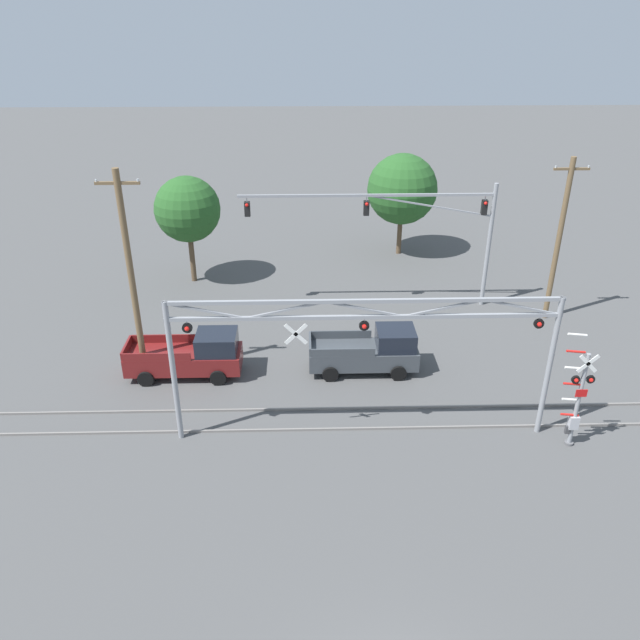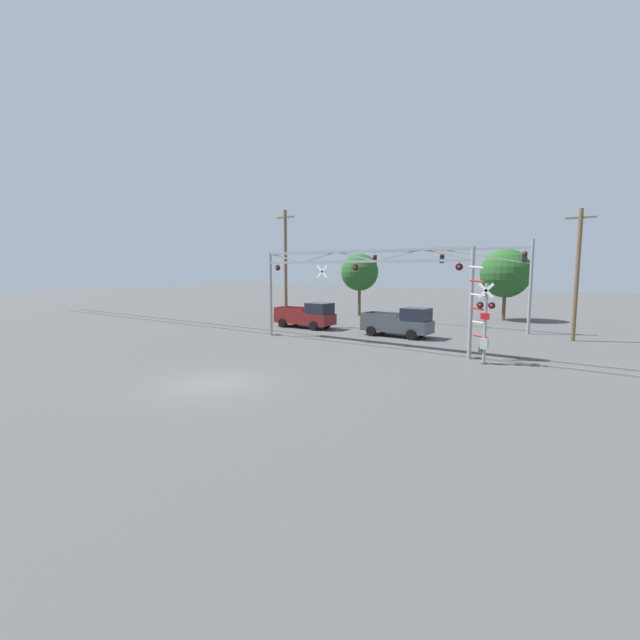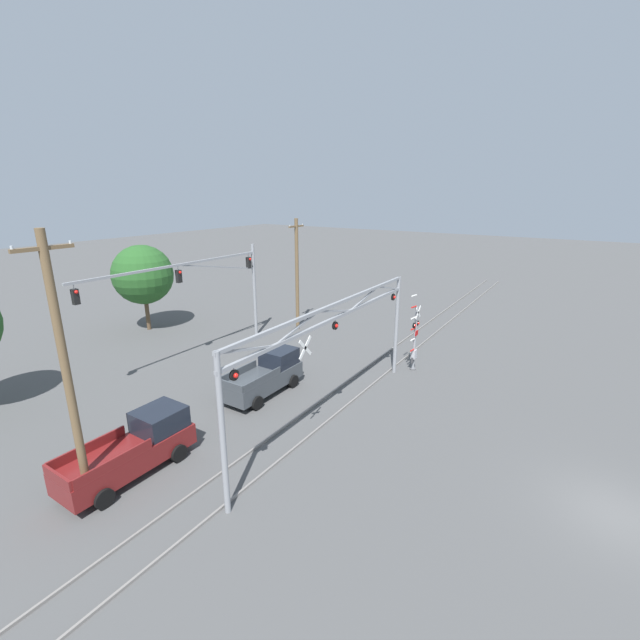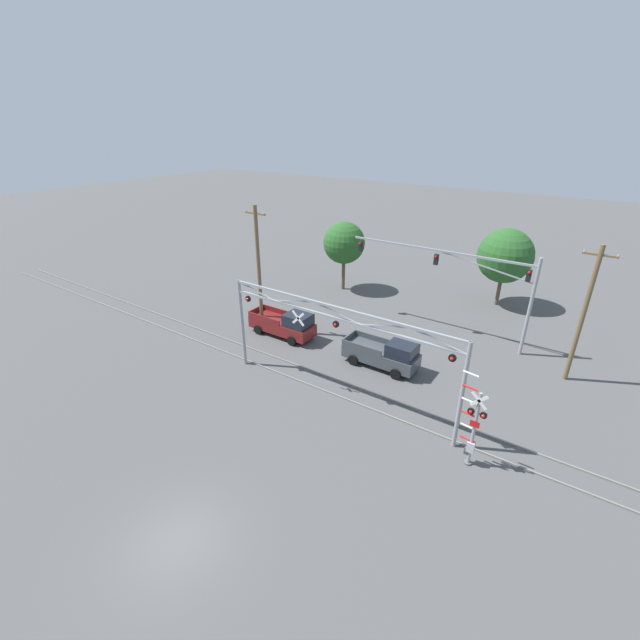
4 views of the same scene
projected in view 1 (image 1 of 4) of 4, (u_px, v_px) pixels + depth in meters
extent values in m
cube|color=gray|center=(360.00, 429.00, 25.38)|extent=(80.00, 0.08, 0.10)
cube|color=gray|center=(357.00, 408.00, 26.66)|extent=(80.00, 0.08, 0.10)
cylinder|color=gray|center=(173.00, 373.00, 23.61)|extent=(0.21, 0.21, 6.01)
cylinder|color=gray|center=(549.00, 368.00, 23.95)|extent=(0.21, 0.21, 6.01)
cube|color=gray|center=(365.00, 317.00, 22.74)|extent=(14.60, 0.14, 0.14)
cube|color=gray|center=(365.00, 301.00, 22.44)|extent=(14.60, 0.14, 0.14)
cube|color=gray|center=(206.00, 311.00, 22.45)|extent=(2.89, 0.08, 0.72)
cube|color=gray|center=(286.00, 310.00, 22.52)|extent=(2.89, 0.08, 0.72)
cube|color=gray|center=(365.00, 309.00, 22.59)|extent=(2.89, 0.08, 0.72)
cube|color=gray|center=(444.00, 308.00, 22.66)|extent=(2.89, 0.08, 0.72)
cube|color=gray|center=(522.00, 307.00, 22.73)|extent=(2.89, 0.08, 0.72)
cylinder|color=black|center=(187.00, 328.00, 22.75)|extent=(0.38, 0.10, 0.38)
sphere|color=red|center=(187.00, 329.00, 22.68)|extent=(0.18, 0.18, 0.18)
cylinder|color=gray|center=(187.00, 322.00, 22.64)|extent=(0.04, 0.04, 0.10)
cylinder|color=black|center=(364.00, 326.00, 22.90)|extent=(0.38, 0.10, 0.38)
sphere|color=red|center=(364.00, 327.00, 22.84)|extent=(0.18, 0.18, 0.18)
cylinder|color=gray|center=(364.00, 320.00, 22.79)|extent=(0.04, 0.04, 0.10)
cylinder|color=black|center=(539.00, 324.00, 23.05)|extent=(0.38, 0.10, 0.38)
sphere|color=red|center=(539.00, 324.00, 22.99)|extent=(0.18, 0.18, 0.18)
cylinder|color=gray|center=(540.00, 318.00, 22.95)|extent=(0.04, 0.04, 0.10)
cube|color=white|center=(296.00, 334.00, 22.87)|extent=(0.88, 0.03, 0.88)
cube|color=white|center=(296.00, 334.00, 22.87)|extent=(0.88, 0.03, 0.88)
cylinder|color=black|center=(296.00, 334.00, 22.85)|extent=(0.04, 0.04, 0.02)
cylinder|color=gray|center=(578.00, 401.00, 23.66)|extent=(0.16, 0.16, 4.10)
cylinder|color=#59595B|center=(569.00, 443.00, 24.57)|extent=(0.35, 0.35, 0.10)
cube|color=white|center=(588.00, 364.00, 22.79)|extent=(0.78, 0.03, 0.78)
cube|color=white|center=(588.00, 364.00, 22.79)|extent=(0.78, 0.03, 0.78)
cylinder|color=black|center=(589.00, 364.00, 22.77)|extent=(0.04, 0.04, 0.02)
cylinder|color=black|center=(576.00, 380.00, 23.22)|extent=(0.32, 0.09, 0.32)
sphere|color=red|center=(576.00, 380.00, 23.17)|extent=(0.16, 0.16, 0.16)
cylinder|color=black|center=(591.00, 379.00, 23.23)|extent=(0.32, 0.09, 0.32)
sphere|color=red|center=(591.00, 380.00, 23.18)|extent=(0.16, 0.16, 0.16)
cube|color=gray|center=(583.00, 379.00, 23.23)|extent=(0.64, 0.06, 0.06)
cube|color=red|center=(581.00, 393.00, 23.39)|extent=(0.44, 0.02, 0.32)
cube|color=#B2B2B7|center=(573.00, 422.00, 24.12)|extent=(0.36, 0.28, 0.56)
cylinder|color=red|center=(570.00, 415.00, 23.95)|extent=(0.71, 0.09, 0.16)
cylinder|color=white|center=(571.00, 400.00, 23.63)|extent=(0.71, 0.09, 0.16)
cylinder|color=red|center=(573.00, 384.00, 23.31)|extent=(0.71, 0.09, 0.16)
cylinder|color=white|center=(574.00, 368.00, 22.99)|extent=(0.71, 0.09, 0.16)
cylinder|color=red|center=(576.00, 352.00, 22.67)|extent=(0.71, 0.09, 0.16)
cylinder|color=white|center=(578.00, 335.00, 22.34)|extent=(0.71, 0.09, 0.16)
cube|color=#3F3F42|center=(568.00, 429.00, 24.27)|extent=(0.24, 0.12, 0.36)
cylinder|color=gray|center=(488.00, 246.00, 34.34)|extent=(0.24, 0.24, 7.05)
cube|color=gray|center=(367.00, 195.00, 32.85)|extent=(13.66, 0.14, 0.14)
cube|color=gray|center=(430.00, 206.00, 33.20)|extent=(6.84, 0.08, 1.28)
cylinder|color=gray|center=(247.00, 199.00, 32.76)|extent=(0.04, 0.04, 0.30)
cube|color=black|center=(247.00, 209.00, 33.01)|extent=(0.30, 0.26, 0.78)
sphere|color=red|center=(247.00, 205.00, 32.74)|extent=(0.18, 0.18, 0.18)
cylinder|color=gray|center=(367.00, 198.00, 32.92)|extent=(0.04, 0.04, 0.30)
cube|color=black|center=(366.00, 208.00, 33.16)|extent=(0.30, 0.26, 0.78)
sphere|color=red|center=(367.00, 204.00, 32.89)|extent=(0.18, 0.18, 0.18)
cylinder|color=gray|center=(486.00, 197.00, 33.07)|extent=(0.04, 0.04, 0.30)
cube|color=black|center=(484.00, 207.00, 33.31)|extent=(0.30, 0.26, 0.78)
sphere|color=red|center=(486.00, 203.00, 33.05)|extent=(0.18, 0.18, 0.18)
cube|color=#3D4247|center=(363.00, 355.00, 29.16)|extent=(5.04, 1.81, 0.88)
cube|color=black|center=(396.00, 338.00, 28.79)|extent=(1.76, 1.67, 0.90)
cube|color=#3D4247|center=(343.00, 353.00, 28.07)|extent=(2.88, 0.08, 0.40)
cube|color=#3D4247|center=(341.00, 335.00, 29.61)|extent=(2.88, 0.08, 0.40)
cube|color=#3D4247|center=(310.00, 344.00, 28.81)|extent=(0.10, 1.73, 0.40)
cylinder|color=black|center=(398.00, 373.00, 28.58)|extent=(0.73, 0.24, 0.73)
cylinder|color=black|center=(393.00, 353.00, 30.21)|extent=(0.73, 0.24, 0.73)
cylinder|color=black|center=(330.00, 374.00, 28.51)|extent=(0.73, 0.24, 0.73)
cylinder|color=black|center=(329.00, 354.00, 30.14)|extent=(0.73, 0.24, 0.73)
cube|color=maroon|center=(184.00, 359.00, 28.81)|extent=(5.26, 1.81, 0.88)
cube|color=black|center=(217.00, 342.00, 28.44)|extent=(1.84, 1.67, 0.90)
cube|color=maroon|center=(157.00, 357.00, 27.72)|extent=(3.02, 0.08, 0.40)
cube|color=maroon|center=(164.00, 339.00, 29.26)|extent=(3.02, 0.08, 0.40)
cube|color=maroon|center=(126.00, 348.00, 28.46)|extent=(0.10, 1.73, 0.40)
cylinder|color=black|center=(218.00, 378.00, 28.23)|extent=(0.73, 0.24, 0.73)
cylinder|color=black|center=(223.00, 357.00, 29.87)|extent=(0.73, 0.24, 0.73)
cylinder|color=black|center=(146.00, 379.00, 28.16)|extent=(0.73, 0.24, 0.73)
cylinder|color=black|center=(154.00, 358.00, 29.79)|extent=(0.73, 0.24, 0.73)
cylinder|color=brown|center=(132.00, 281.00, 26.70)|extent=(0.28, 0.28, 9.73)
cube|color=brown|center=(117.00, 183.00, 24.75)|extent=(1.80, 0.12, 0.12)
cylinder|color=silver|center=(96.00, 181.00, 24.69)|extent=(0.08, 0.08, 0.12)
cylinder|color=silver|center=(138.00, 180.00, 24.73)|extent=(0.08, 0.08, 0.12)
cylinder|color=brown|center=(558.00, 242.00, 32.44)|extent=(0.28, 0.28, 8.80)
cube|color=brown|center=(572.00, 169.00, 30.71)|extent=(1.80, 0.12, 0.12)
cylinder|color=silver|center=(556.00, 167.00, 30.65)|extent=(0.08, 0.08, 0.12)
cylinder|color=silver|center=(589.00, 167.00, 30.69)|extent=(0.08, 0.08, 0.12)
cylinder|color=brown|center=(192.00, 256.00, 38.27)|extent=(0.32, 0.32, 3.22)
sphere|color=#265623|center=(187.00, 209.00, 36.91)|extent=(3.91, 3.91, 3.91)
cylinder|color=brown|center=(399.00, 233.00, 42.58)|extent=(0.32, 0.32, 2.88)
sphere|color=#265623|center=(402.00, 189.00, 41.18)|extent=(4.65, 4.65, 4.65)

